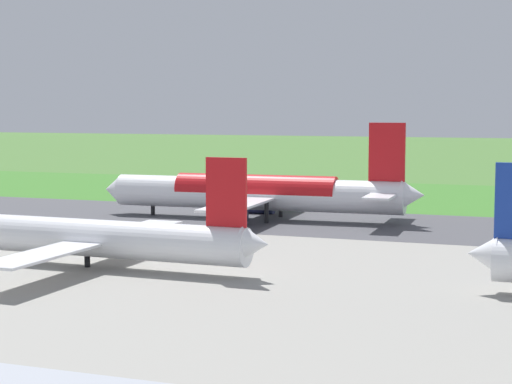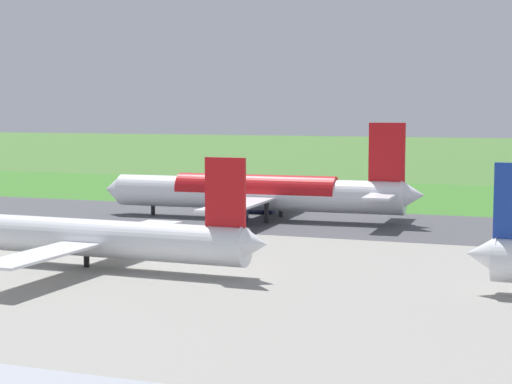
# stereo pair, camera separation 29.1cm
# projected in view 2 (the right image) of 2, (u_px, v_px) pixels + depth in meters

# --- Properties ---
(ground_plane) EXTENTS (800.00, 800.00, 0.00)m
(ground_plane) POSITION_uv_depth(u_px,v_px,m) (178.00, 216.00, 145.18)
(ground_plane) COLOR #477233
(runway_asphalt) EXTENTS (600.00, 31.53, 0.06)m
(runway_asphalt) POSITION_uv_depth(u_px,v_px,m) (178.00, 216.00, 145.18)
(runway_asphalt) COLOR #47474C
(runway_asphalt) RESTS_ON ground
(grass_verge_foreground) EXTENTS (600.00, 80.00, 0.04)m
(grass_verge_foreground) POSITION_uv_depth(u_px,v_px,m) (252.00, 196.00, 178.36)
(grass_verge_foreground) COLOR #3C782B
(grass_verge_foreground) RESTS_ON ground
(airliner_main) EXTENTS (54.10, 44.22, 15.88)m
(airliner_main) POSITION_uv_depth(u_px,v_px,m) (258.00, 193.00, 139.83)
(airliner_main) COLOR white
(airliner_main) RESTS_ON ground
(airliner_parked_mid) EXTENTS (44.06, 35.97, 12.88)m
(airliner_parked_mid) POSITION_uv_depth(u_px,v_px,m) (88.00, 237.00, 98.02)
(airliner_parked_mid) COLOR white
(airliner_parked_mid) RESTS_ON ground
(no_stopping_sign) EXTENTS (0.60, 0.10, 2.92)m
(no_stopping_sign) POSITION_uv_depth(u_px,v_px,m) (229.00, 185.00, 183.55)
(no_stopping_sign) COLOR slate
(no_stopping_sign) RESTS_ON ground
(traffic_cone_orange) EXTENTS (0.40, 0.40, 0.55)m
(traffic_cone_orange) POSITION_uv_depth(u_px,v_px,m) (181.00, 194.00, 179.90)
(traffic_cone_orange) COLOR orange
(traffic_cone_orange) RESTS_ON ground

